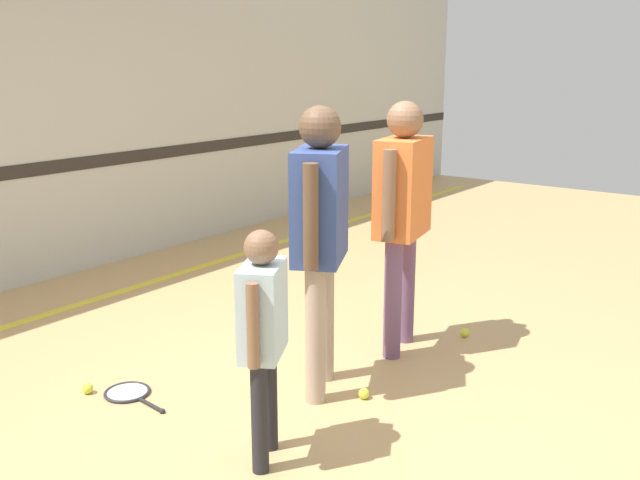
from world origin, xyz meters
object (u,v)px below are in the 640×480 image
person_instructor (320,220)px  racket_spare_on_floor (129,393)px  person_student_right (403,200)px  tennis_ball_stray_left (465,333)px  tennis_ball_by_spare_racket (87,388)px  tennis_ball_near_instructor (364,394)px  person_student_left (263,322)px

person_instructor → racket_spare_on_floor: bearing=104.0°
person_student_right → tennis_ball_stray_left: bearing=137.5°
racket_spare_on_floor → tennis_ball_stray_left: bearing=65.3°
person_student_right → tennis_ball_by_spare_racket: person_student_right is taller
person_student_right → tennis_ball_near_instructor: (-0.78, -0.23, -1.02)m
tennis_ball_near_instructor → tennis_ball_stray_left: (1.26, -0.04, 0.00)m
person_student_right → tennis_ball_stray_left: 1.16m
tennis_ball_by_spare_racket → racket_spare_on_floor: bearing=-57.1°
racket_spare_on_floor → tennis_ball_stray_left: 2.40m
person_student_left → person_student_right: (1.63, 0.20, 0.32)m
person_instructor → person_student_right: bearing=-30.9°
tennis_ball_by_spare_racket → tennis_ball_near_instructor: bearing=-55.3°
person_student_right → tennis_ball_by_spare_racket: bearing=-46.0°
racket_spare_on_floor → tennis_ball_stray_left: (2.07, -1.20, 0.02)m
tennis_ball_stray_left → racket_spare_on_floor: bearing=149.8°
tennis_ball_near_instructor → tennis_ball_by_spare_racket: bearing=124.7°
person_student_right → tennis_ball_near_instructor: size_ratio=25.89×
person_student_left → tennis_ball_stray_left: bearing=-30.8°
tennis_ball_stray_left → person_student_left: bearing=177.9°
person_student_left → person_student_right: bearing=-21.8°
person_student_right → tennis_ball_stray_left: person_student_right is taller
tennis_ball_near_instructor → tennis_ball_by_spare_racket: 1.67m
person_student_right → racket_spare_on_floor: size_ratio=3.24×
racket_spare_on_floor → tennis_ball_near_instructor: 1.42m
person_instructor → person_student_left: 0.90m
person_student_left → tennis_ball_stray_left: person_student_left is taller
tennis_ball_by_spare_racket → tennis_ball_stray_left: size_ratio=1.00×
tennis_ball_near_instructor → tennis_ball_stray_left: 1.26m
person_student_right → tennis_ball_near_instructor: 1.31m
person_student_left → tennis_ball_stray_left: size_ratio=18.10×
person_instructor → tennis_ball_stray_left: bearing=-41.2°
tennis_ball_near_instructor → person_student_right: bearing=16.3°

